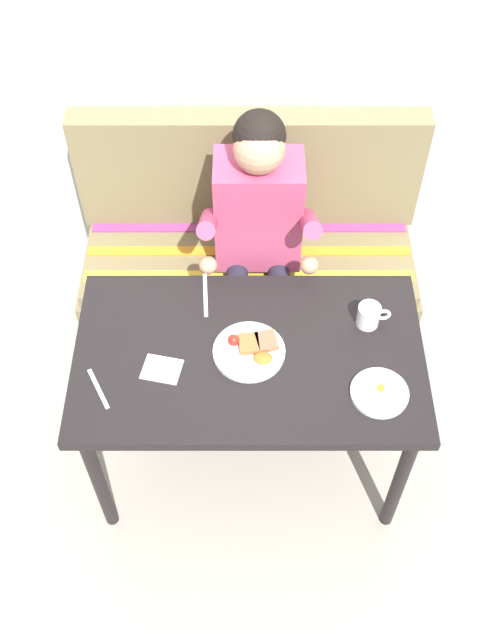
{
  "coord_description": "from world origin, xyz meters",
  "views": [
    {
      "loc": [
        0.0,
        -1.45,
        2.8
      ],
      "look_at": [
        0.0,
        0.15,
        0.72
      ],
      "focal_mm": 41.56,
      "sensor_mm": 36.0,
      "label": 1
    }
  ],
  "objects": [
    {
      "name": "ground_plane",
      "position": [
        0.0,
        0.0,
        0.0
      ],
      "size": [
        8.0,
        8.0,
        0.0
      ],
      "primitive_type": "plane",
      "color": "#A09A8C"
    },
    {
      "name": "table",
      "position": [
        0.0,
        0.0,
        0.65
      ],
      "size": [
        1.2,
        0.7,
        0.73
      ],
      "color": "black",
      "rests_on": "ground"
    },
    {
      "name": "couch",
      "position": [
        0.0,
        0.76,
        0.33
      ],
      "size": [
        1.44,
        0.56,
        1.0
      ],
      "color": "olive",
      "rests_on": "ground"
    },
    {
      "name": "person",
      "position": [
        0.04,
        0.59,
        0.74
      ],
      "size": [
        0.45,
        0.61,
        1.21
      ],
      "color": "#B54266",
      "rests_on": "ground"
    },
    {
      "name": "plate_breakfast",
      "position": [
        0.01,
        0.0,
        0.74
      ],
      "size": [
        0.25,
        0.25,
        0.05
      ],
      "color": "white",
      "rests_on": "table"
    },
    {
      "name": "plate_eggs",
      "position": [
        0.43,
        -0.16,
        0.74
      ],
      "size": [
        0.19,
        0.19,
        0.04
      ],
      "color": "white",
      "rests_on": "table"
    },
    {
      "name": "coffee_mug",
      "position": [
        0.42,
        0.13,
        0.78
      ],
      "size": [
        0.12,
        0.08,
        0.09
      ],
      "color": "white",
      "rests_on": "table"
    },
    {
      "name": "napkin",
      "position": [
        -0.29,
        -0.07,
        0.73
      ],
      "size": [
        0.15,
        0.13,
        0.01
      ],
      "primitive_type": "cube",
      "rotation": [
        0.0,
        0.0,
        -0.21
      ],
      "color": "silver",
      "rests_on": "table"
    },
    {
      "name": "fork",
      "position": [
        -0.5,
        -0.15,
        0.73
      ],
      "size": [
        0.09,
        0.16,
        0.0
      ],
      "primitive_type": "cube",
      "rotation": [
        0.0,
        0.0,
        0.49
      ],
      "color": "silver",
      "rests_on": "table"
    },
    {
      "name": "knife",
      "position": [
        -0.16,
        0.25,
        0.73
      ],
      "size": [
        0.03,
        0.2,
        0.0
      ],
      "primitive_type": "cube",
      "rotation": [
        0.0,
        0.0,
        0.06
      ],
      "color": "silver",
      "rests_on": "table"
    }
  ]
}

